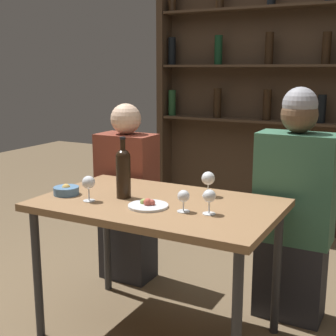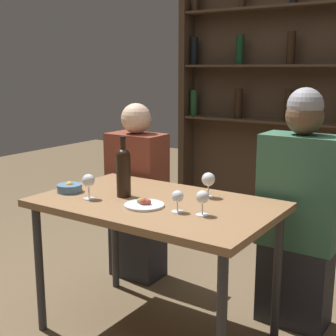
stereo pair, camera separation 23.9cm
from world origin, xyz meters
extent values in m
plane|color=brown|center=(0.00, 0.00, 0.00)|extent=(10.00, 10.00, 0.00)
cube|color=olive|center=(0.00, 0.00, 0.71)|extent=(1.19, 0.73, 0.04)
cylinder|color=#2D2D30|center=(-0.54, -0.31, 0.35)|extent=(0.04, 0.04, 0.69)
cylinder|color=#2D2D30|center=(0.54, -0.31, 0.35)|extent=(0.04, 0.04, 0.69)
cylinder|color=#2D2D30|center=(-0.54, 0.31, 0.35)|extent=(0.04, 0.04, 0.69)
cylinder|color=#2D2D30|center=(0.54, 0.31, 0.35)|extent=(0.04, 0.04, 0.69)
cube|color=#38281C|center=(0.00, 1.95, 1.00)|extent=(1.93, 0.02, 2.00)
cube|color=#38281C|center=(-0.96, 1.85, 1.00)|extent=(0.06, 0.18, 2.00)
cube|color=#38281C|center=(0.00, 1.85, 0.95)|extent=(1.85, 0.18, 0.02)
cylinder|color=#19381E|center=(-0.88, 1.85, 1.07)|extent=(0.07, 0.07, 0.23)
cylinder|color=black|center=(-0.44, 1.85, 1.09)|extent=(0.07, 0.07, 0.25)
cylinder|color=black|center=(0.00, 1.86, 1.09)|extent=(0.07, 0.07, 0.25)
cylinder|color=black|center=(0.44, 1.86, 1.07)|extent=(0.07, 0.07, 0.22)
cube|color=#38281C|center=(0.00, 1.85, 1.40)|extent=(1.85, 0.18, 0.02)
cylinder|color=black|center=(-0.88, 1.85, 1.53)|extent=(0.07, 0.07, 0.24)
cylinder|color=black|center=(-0.44, 1.85, 1.53)|extent=(0.07, 0.07, 0.24)
cylinder|color=black|center=(0.00, 1.85, 1.54)|extent=(0.07, 0.07, 0.25)
cylinder|color=black|center=(0.44, 1.85, 1.53)|extent=(0.07, 0.07, 0.24)
cube|color=#38281C|center=(0.00, 1.85, 1.85)|extent=(1.85, 0.18, 0.02)
cylinder|color=black|center=(-0.19, -0.02, 0.84)|extent=(0.07, 0.07, 0.21)
sphere|color=black|center=(-0.19, -0.02, 0.95)|extent=(0.07, 0.07, 0.07)
cylinder|color=black|center=(-0.19, -0.02, 0.99)|extent=(0.03, 0.03, 0.09)
cylinder|color=black|center=(-0.19, -0.02, 1.04)|extent=(0.03, 0.03, 0.01)
cylinder|color=silver|center=(0.19, -0.09, 0.73)|extent=(0.06, 0.06, 0.00)
cylinder|color=silver|center=(0.19, -0.09, 0.76)|extent=(0.01, 0.01, 0.06)
sphere|color=silver|center=(0.19, -0.09, 0.81)|extent=(0.06, 0.06, 0.06)
cylinder|color=silver|center=(-0.31, -0.15, 0.73)|extent=(0.06, 0.06, 0.00)
cylinder|color=silver|center=(-0.31, -0.15, 0.77)|extent=(0.01, 0.01, 0.07)
sphere|color=silver|center=(-0.31, -0.15, 0.83)|extent=(0.07, 0.07, 0.07)
cylinder|color=silver|center=(0.31, -0.07, 0.73)|extent=(0.06, 0.06, 0.00)
cylinder|color=silver|center=(0.31, -0.07, 0.77)|extent=(0.01, 0.01, 0.07)
sphere|color=silver|center=(0.31, -0.07, 0.82)|extent=(0.06, 0.06, 0.06)
cylinder|color=silver|center=(0.18, 0.21, 0.73)|extent=(0.06, 0.06, 0.00)
cylinder|color=silver|center=(0.18, 0.21, 0.77)|extent=(0.01, 0.01, 0.07)
sphere|color=silver|center=(0.18, 0.21, 0.83)|extent=(0.07, 0.07, 0.07)
cylinder|color=silver|center=(0.01, -0.11, 0.74)|extent=(0.19, 0.19, 0.01)
sphere|color=#99B256|center=(-0.03, -0.10, 0.75)|extent=(0.03, 0.03, 0.03)
sphere|color=#B74C3D|center=(0.01, -0.11, 0.76)|extent=(0.04, 0.04, 0.04)
sphere|color=#B74C3D|center=(0.02, -0.10, 0.75)|extent=(0.03, 0.03, 0.03)
sphere|color=#99B256|center=(-0.03, -0.08, 0.75)|extent=(0.02, 0.02, 0.02)
cylinder|color=#4C7299|center=(-0.49, -0.11, 0.75)|extent=(0.13, 0.13, 0.04)
sphere|color=gold|center=(-0.49, -0.11, 0.77)|extent=(0.05, 0.05, 0.05)
cube|color=#26262B|center=(-0.52, 0.52, 0.23)|extent=(0.33, 0.22, 0.45)
cube|color=brown|center=(-0.52, 0.52, 0.71)|extent=(0.37, 0.22, 0.52)
sphere|color=beige|center=(-0.52, 0.52, 1.07)|extent=(0.19, 0.19, 0.19)
cube|color=#26262B|center=(0.56, 0.52, 0.23)|extent=(0.37, 0.22, 0.45)
cube|color=#38664C|center=(0.56, 0.52, 0.75)|extent=(0.41, 0.22, 0.60)
sphere|color=brown|center=(0.56, 0.52, 1.14)|extent=(0.19, 0.19, 0.19)
sphere|color=gray|center=(0.56, 0.52, 1.20)|extent=(0.18, 0.18, 0.18)
camera|label=1|loc=(1.10, -1.96, 1.38)|focal=50.00mm
camera|label=2|loc=(1.30, -1.83, 1.38)|focal=50.00mm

